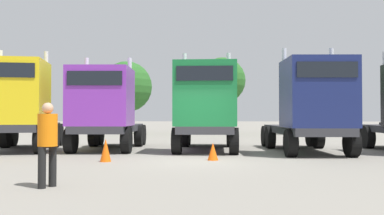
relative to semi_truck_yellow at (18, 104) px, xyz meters
The scene contains 11 objects.
ground 8.45m from the semi_truck_yellow, 20.74° to the right, with size 200.00×200.00×0.00m, color gray.
semi_truck_yellow is the anchor object (origin of this frame).
semi_truck_purple 3.56m from the semi_truck_yellow, 11.01° to the left, with size 3.00×6.23×4.04m.
semi_truck_green 7.81m from the semi_truck_yellow, ahead, with size 2.65×6.34×4.19m.
semi_truck_navy 11.94m from the semi_truck_yellow, ahead, with size 3.00×6.50×4.21m.
visitor_in_hivis 9.49m from the semi_truck_yellow, 58.75° to the right, with size 0.53×0.53×1.76m.
traffic_cone_near 8.73m from the semi_truck_yellow, 17.59° to the right, with size 0.36×0.36×0.59m, color #F2590C.
traffic_cone_far 5.96m from the semi_truck_yellow, 34.91° to the right, with size 0.36×0.36×0.74m, color #F2590C.
oak_far_left 17.25m from the semi_truck_yellow, 88.71° to the left, with size 4.22×4.22×6.03m.
oak_far_centre 20.34m from the semi_truck_yellow, 65.60° to the left, with size 3.89×3.89×6.45m.
oak_far_right 22.95m from the semi_truck_yellow, 47.80° to the left, with size 3.12×3.12×5.06m.
Camera 1 is at (0.90, -13.39, 1.48)m, focal length 38.31 mm.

